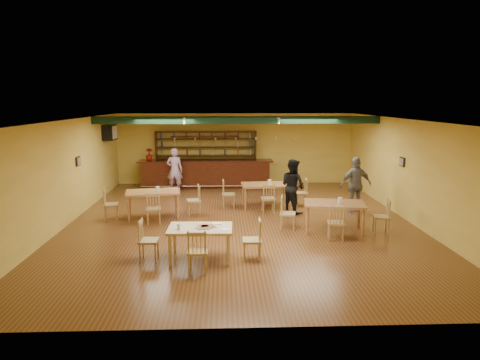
{
  "coord_description": "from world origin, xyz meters",
  "views": [
    {
      "loc": [
        -0.47,
        -12.21,
        3.56
      ],
      "look_at": [
        0.01,
        0.6,
        1.15
      ],
      "focal_mm": 31.96,
      "sensor_mm": 36.0,
      "label": 1
    }
  ],
  "objects_px": {
    "dining_table_d": "(334,217)",
    "patron_right_a": "(293,186)",
    "bar_counter": "(206,174)",
    "dining_table_a": "(153,204)",
    "patron_bar": "(175,170)",
    "near_table": "(200,244)",
    "dining_table_b": "(265,195)"
  },
  "relations": [
    {
      "from": "dining_table_d",
      "to": "patron_right_a",
      "type": "xyz_separation_m",
      "value": [
        -0.82,
        2.01,
        0.47
      ]
    },
    {
      "from": "bar_counter",
      "to": "dining_table_d",
      "type": "height_order",
      "value": "bar_counter"
    },
    {
      "from": "bar_counter",
      "to": "dining_table_d",
      "type": "xyz_separation_m",
      "value": [
        3.75,
        -6.16,
        -0.16
      ]
    },
    {
      "from": "dining_table_a",
      "to": "patron_bar",
      "type": "height_order",
      "value": "patron_bar"
    },
    {
      "from": "patron_bar",
      "to": "patron_right_a",
      "type": "bearing_deg",
      "value": 145.45
    },
    {
      "from": "dining_table_a",
      "to": "patron_bar",
      "type": "relative_size",
      "value": 0.93
    },
    {
      "from": "dining_table_a",
      "to": "patron_right_a",
      "type": "distance_m",
      "value": 4.41
    },
    {
      "from": "near_table",
      "to": "patron_bar",
      "type": "xyz_separation_m",
      "value": [
        -1.39,
        7.34,
        0.49
      ]
    },
    {
      "from": "dining_table_b",
      "to": "patron_right_a",
      "type": "bearing_deg",
      "value": -47.47
    },
    {
      "from": "bar_counter",
      "to": "dining_table_b",
      "type": "distance_m",
      "value": 3.98
    },
    {
      "from": "bar_counter",
      "to": "patron_right_a",
      "type": "bearing_deg",
      "value": -54.85
    },
    {
      "from": "patron_right_a",
      "to": "bar_counter",
      "type": "bearing_deg",
      "value": -1.1
    },
    {
      "from": "patron_right_a",
      "to": "patron_bar",
      "type": "bearing_deg",
      "value": 14.68
    },
    {
      "from": "dining_table_d",
      "to": "patron_right_a",
      "type": "height_order",
      "value": "patron_right_a"
    },
    {
      "from": "dining_table_d",
      "to": "patron_bar",
      "type": "height_order",
      "value": "patron_bar"
    },
    {
      "from": "dining_table_a",
      "to": "patron_right_a",
      "type": "height_order",
      "value": "patron_right_a"
    },
    {
      "from": "bar_counter",
      "to": "patron_bar",
      "type": "distance_m",
      "value": 1.47
    },
    {
      "from": "bar_counter",
      "to": "dining_table_b",
      "type": "xyz_separation_m",
      "value": [
        2.13,
        -3.36,
        -0.17
      ]
    },
    {
      "from": "dining_table_d",
      "to": "patron_right_a",
      "type": "distance_m",
      "value": 2.22
    },
    {
      "from": "dining_table_a",
      "to": "near_table",
      "type": "bearing_deg",
      "value": -75.7
    },
    {
      "from": "dining_table_b",
      "to": "patron_right_a",
      "type": "height_order",
      "value": "patron_right_a"
    },
    {
      "from": "bar_counter",
      "to": "dining_table_d",
      "type": "bearing_deg",
      "value": -58.68
    },
    {
      "from": "near_table",
      "to": "patron_right_a",
      "type": "bearing_deg",
      "value": 57.33
    },
    {
      "from": "patron_bar",
      "to": "bar_counter",
      "type": "bearing_deg",
      "value": -140.5
    },
    {
      "from": "dining_table_b",
      "to": "patron_right_a",
      "type": "relative_size",
      "value": 0.9
    },
    {
      "from": "dining_table_b",
      "to": "patron_right_a",
      "type": "xyz_separation_m",
      "value": [
        0.8,
        -0.8,
        0.48
      ]
    },
    {
      "from": "patron_right_a",
      "to": "dining_table_a",
      "type": "bearing_deg",
      "value": 57.99
    },
    {
      "from": "dining_table_d",
      "to": "dining_table_a",
      "type": "bearing_deg",
      "value": 172.11
    },
    {
      "from": "patron_bar",
      "to": "patron_right_a",
      "type": "height_order",
      "value": "patron_right_a"
    },
    {
      "from": "dining_table_a",
      "to": "dining_table_d",
      "type": "distance_m",
      "value": 5.46
    },
    {
      "from": "near_table",
      "to": "dining_table_d",
      "type": "bearing_deg",
      "value": 30.96
    },
    {
      "from": "bar_counter",
      "to": "dining_table_a",
      "type": "distance_m",
      "value": 4.71
    }
  ]
}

